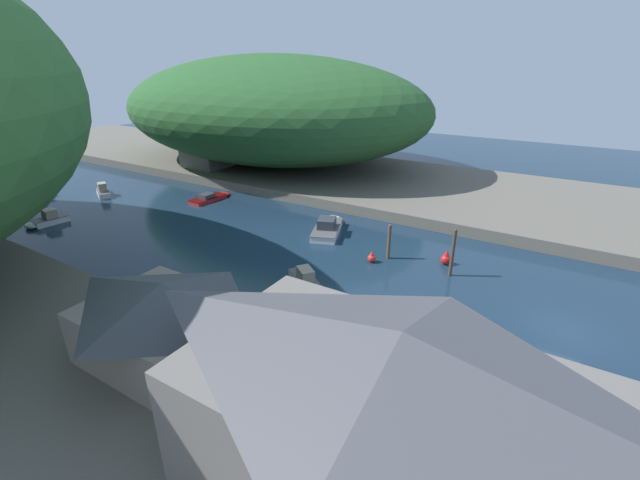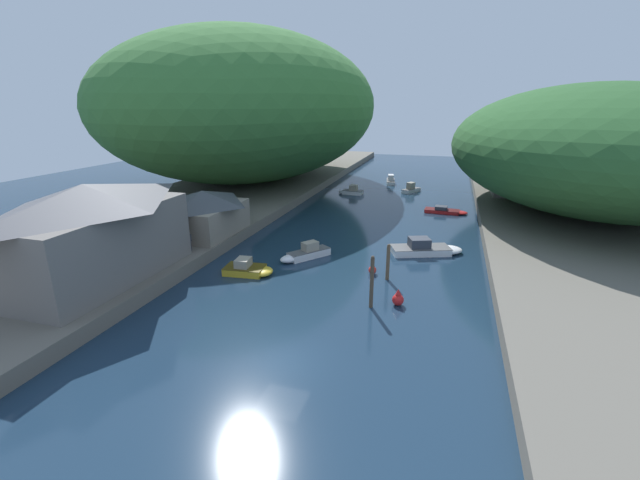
{
  "view_description": "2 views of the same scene",
  "coord_description": "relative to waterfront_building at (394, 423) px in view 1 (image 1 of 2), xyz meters",
  "views": [
    {
      "loc": [
        -24.85,
        1.26,
        14.43
      ],
      "look_at": [
        -0.99,
        15.9,
        2.5
      ],
      "focal_mm": 24.0,
      "sensor_mm": 36.0,
      "label": 1
    },
    {
      "loc": [
        7.61,
        -17.81,
        12.9
      ],
      "look_at": [
        -2.73,
        16.02,
        1.49
      ],
      "focal_mm": 24.0,
      "sensor_mm": 36.0,
      "label": 2
    }
  ],
  "objects": [
    {
      "name": "water_surface",
      "position": [
        15.64,
        25.65,
        -4.51
      ],
      "size": [
        130.0,
        130.0,
        0.0
      ],
      "primitive_type": "plane",
      "color": "#192D42",
      "rests_on": "ground"
    },
    {
      "name": "right_bank",
      "position": [
        37.77,
        25.65,
        -3.98
      ],
      "size": [
        22.0,
        120.0,
        1.06
      ],
      "color": "#666056",
      "rests_on": "ground"
    },
    {
      "name": "hillside_right",
      "position": [
        38.87,
        34.09,
        3.57
      ],
      "size": [
        31.72,
        44.41,
        14.02
      ],
      "color": "#285628",
      "rests_on": "right_bank"
    },
    {
      "name": "waterfront_building",
      "position": [
        0.0,
        0.0,
        0.0
      ],
      "size": [
        7.56,
        13.7,
        6.69
      ],
      "color": "slate",
      "rests_on": "left_bank"
    },
    {
      "name": "boathouse_shed",
      "position": [
        1.45,
        11.83,
        -1.34
      ],
      "size": [
        6.18,
        8.31,
        4.08
      ],
      "color": "gray",
      "rests_on": "left_bank"
    },
    {
      "name": "right_bank_cottage",
      "position": [
        31.54,
        39.37,
        -1.32
      ],
      "size": [
        5.84,
        5.84,
        4.13
      ],
      "color": "slate",
      "rests_on": "right_bank"
    },
    {
      "name": "boat_far_right_bank",
      "position": [
        13.72,
        49.68,
        -4.07
      ],
      "size": [
        2.15,
        5.89,
        1.46
      ],
      "rotation": [
        0.0,
        0.0,
        0.16
      ],
      "color": "white",
      "rests_on": "water_surface"
    },
    {
      "name": "boat_mid_channel",
      "position": [
        8.75,
        6.15,
        -4.12
      ],
      "size": [
        3.99,
        2.28,
        1.23
      ],
      "rotation": [
        0.0,
        0.0,
        4.81
      ],
      "color": "gold",
      "rests_on": "water_surface"
    },
    {
      "name": "boat_yellow_tender",
      "position": [
        11.8,
        10.69,
        -4.07
      ],
      "size": [
        3.88,
        4.63,
        1.39
      ],
      "rotation": [
        0.0,
        0.0,
        2.51
      ],
      "color": "white",
      "rests_on": "water_surface"
    },
    {
      "name": "boat_red_skiff",
      "position": [
        21.87,
        15.12,
        -4.06
      ],
      "size": [
        6.65,
        4.21,
        1.46
      ],
      "rotation": [
        0.0,
        0.0,
        5.08
      ],
      "color": "white",
      "rests_on": "water_surface"
    },
    {
      "name": "boat_open_rowboat",
      "position": [
        17.97,
        42.76,
        -4.06
      ],
      "size": [
        2.96,
        4.31,
        1.51
      ],
      "rotation": [
        0.0,
        0.0,
        5.81
      ],
      "color": "white",
      "rests_on": "water_surface"
    },
    {
      "name": "boat_navy_launch",
      "position": [
        9.41,
        38.61,
        -4.1
      ],
      "size": [
        3.79,
        2.01,
        1.35
      ],
      "rotation": [
        0.0,
        0.0,
        1.47
      ],
      "color": "white",
      "rests_on": "water_surface"
    },
    {
      "name": "boat_far_upstream",
      "position": [
        23.16,
        30.91,
        -4.25
      ],
      "size": [
        5.16,
        2.02,
        0.8
      ],
      "rotation": [
        0.0,
        0.0,
        4.65
      ],
      "color": "red",
      "rests_on": "water_surface"
    },
    {
      "name": "mooring_post_nearest",
      "position": [
        19.0,
        3.23,
        -2.69
      ],
      "size": [
        0.25,
        0.25,
        3.61
      ],
      "color": "#4C3D2D",
      "rests_on": "water_surface"
    },
    {
      "name": "mooring_post_second",
      "position": [
        19.34,
        8.18,
        -3.08
      ],
      "size": [
        0.27,
        0.27,
        2.85
      ],
      "color": "brown",
      "rests_on": "water_surface"
    },
    {
      "name": "channel_buoy_near",
      "position": [
        20.66,
        4.04,
        -4.05
      ],
      "size": [
        0.78,
        0.78,
        1.17
      ],
      "color": "red",
      "rests_on": "water_surface"
    },
    {
      "name": "channel_buoy_far",
      "position": [
        18.05,
        8.98,
        -4.14
      ],
      "size": [
        0.63,
        0.63,
        0.95
      ],
      "color": "red",
      "rests_on": "water_surface"
    },
    {
      "name": "person_on_quay",
      "position": [
        3.01,
        6.88,
        -2.47
      ],
      "size": [
        0.33,
        0.43,
        1.69
      ],
      "rotation": [
        0.0,
        0.0,
        1.24
      ],
      "color": "#282D3D",
      "rests_on": "left_bank"
    },
    {
      "name": "person_by_boathouse",
      "position": [
        2.9,
        17.26,
        -2.47
      ],
      "size": [
        0.33,
        0.43,
        1.69
      ],
      "rotation": [
        0.0,
        0.0,
        1.26
      ],
      "color": "#282D3D",
      "rests_on": "left_bank"
    }
  ]
}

